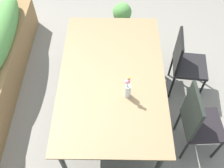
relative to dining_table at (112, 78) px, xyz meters
The scene contains 6 objects.
ground_plane 0.72m from the dining_table, 69.51° to the left, with size 12.00×12.00×0.00m, color gray.
dining_table is the anchor object (origin of this frame).
chair_near_left 0.99m from the dining_table, 115.09° to the right, with size 0.43×0.43×1.00m.
chair_near_right 1.01m from the dining_table, 64.90° to the right, with size 0.45×0.45×0.90m.
flower_vase 0.35m from the dining_table, 149.62° to the right, with size 0.06×0.07×0.31m.
potted_plant 1.67m from the dining_table, ahead, with size 0.29×0.29×0.48m.
Camera 1 is at (-1.69, -0.08, 2.90)m, focal length 41.20 mm.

